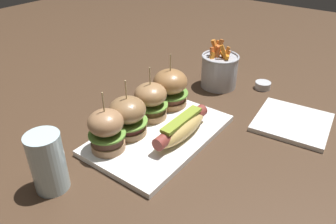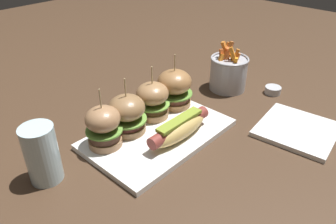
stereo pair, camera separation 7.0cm
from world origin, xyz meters
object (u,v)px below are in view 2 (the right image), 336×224
object	(u,v)px
slider_far_left	(104,126)
water_glass	(42,154)
platter_main	(158,134)
fries_bucket	(228,72)
slider_center_right	(153,100)
side_plate	(297,130)
hot_dog	(179,128)
slider_far_right	(174,88)
sauce_ramekin	(273,90)
slider_center_left	(127,114)

from	to	relation	value
slider_far_left	water_glass	world-z (taller)	slider_far_left
platter_main	fries_bucket	distance (m)	0.33
slider_center_right	platter_main	bearing A→B (deg)	-125.25
slider_far_left	water_glass	bearing A→B (deg)	174.78
side_plate	water_glass	bearing A→B (deg)	148.88
hot_dog	fries_bucket	distance (m)	0.32
slider_far_right	sauce_ramekin	size ratio (longest dim) A/B	3.08
slider_center_right	fries_bucket	distance (m)	0.29
slider_center_left	platter_main	bearing A→B (deg)	-51.09
hot_dog	fries_bucket	xyz separation A→B (m)	(0.31, 0.07, 0.01)
platter_main	slider_center_right	world-z (taller)	slider_center_right
hot_dog	slider_far_right	xyz separation A→B (m)	(0.11, 0.11, 0.03)
platter_main	slider_center_left	distance (m)	0.09
water_glass	hot_dog	bearing A→B (deg)	-23.28
hot_dog	water_glass	size ratio (longest dim) A/B	1.48
sauce_ramekin	water_glass	bearing A→B (deg)	165.84
slider_center_left	fries_bucket	bearing A→B (deg)	-5.40
slider_center_right	side_plate	distance (m)	0.37
slider_center_right	slider_far_right	size ratio (longest dim) A/B	0.95
slider_far_right	fries_bucket	bearing A→B (deg)	-10.49
slider_center_left	side_plate	world-z (taller)	slider_center_left
hot_dog	sauce_ramekin	xyz separation A→B (m)	(0.38, -0.05, -0.03)
slider_far_right	fries_bucket	xyz separation A→B (m)	(0.20, -0.04, -0.01)
hot_dog	slider_far_right	bearing A→B (deg)	46.04
slider_center_left	water_glass	distance (m)	0.21
slider_far_left	hot_dog	bearing A→B (deg)	-38.20
slider_center_left	water_glass	world-z (taller)	slider_center_left
slider_far_left	water_glass	size ratio (longest dim) A/B	1.14
slider_center_left	slider_center_right	distance (m)	0.09
water_glass	sauce_ramekin	bearing A→B (deg)	-14.16
slider_far_left	slider_center_left	world-z (taller)	slider_far_left
platter_main	fries_bucket	xyz separation A→B (m)	(0.33, 0.02, 0.05)
slider_center_right	water_glass	bearing A→B (deg)	179.00
fries_bucket	side_plate	bearing A→B (deg)	-107.01
slider_center_right	water_glass	distance (m)	0.30
slider_center_right	side_plate	xyz separation A→B (m)	(0.21, -0.30, -0.06)
slider_far_left	slider_far_right	size ratio (longest dim) A/B	0.97
slider_center_right	sauce_ramekin	xyz separation A→B (m)	(0.35, -0.16, -0.05)
slider_center_left	water_glass	size ratio (longest dim) A/B	1.12
hot_dog	slider_far_left	distance (m)	0.17
hot_dog	water_glass	distance (m)	0.30
slider_far_right	water_glass	xyz separation A→B (m)	(-0.38, 0.01, -0.00)
fries_bucket	side_plate	distance (m)	0.28
slider_far_left	fries_bucket	bearing A→B (deg)	-4.04
platter_main	slider_center_left	world-z (taller)	slider_center_left
slider_center_left	fries_bucket	xyz separation A→B (m)	(0.37, -0.04, -0.01)
slider_far_left	slider_center_left	xyz separation A→B (m)	(0.07, 0.00, -0.00)
slider_far_left	sauce_ramekin	size ratio (longest dim) A/B	2.99
hot_dog	fries_bucket	bearing A→B (deg)	13.39
slider_far_right	sauce_ramekin	xyz separation A→B (m)	(0.27, -0.16, -0.05)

